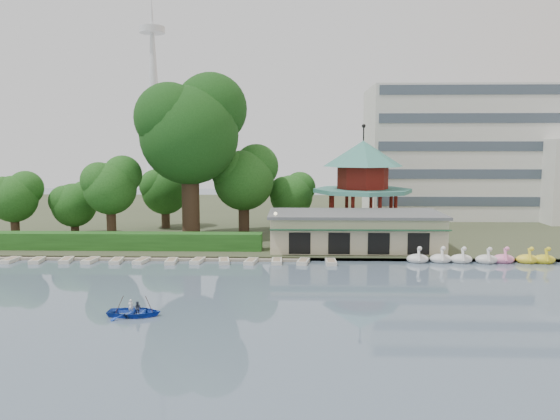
{
  "coord_description": "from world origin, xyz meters",
  "views": [
    {
      "loc": [
        3.56,
        -36.63,
        11.4
      ],
      "look_at": [
        2.0,
        18.0,
        5.0
      ],
      "focal_mm": 35.0,
      "sensor_mm": 36.0,
      "label": 1
    }
  ],
  "objects_px": {
    "dock": "(142,258)",
    "pavilion": "(363,178)",
    "big_tree": "(191,127)",
    "boathouse": "(355,230)",
    "rowboat_with_passengers": "(134,308)"
  },
  "relations": [
    {
      "from": "boathouse",
      "to": "big_tree",
      "type": "xyz_separation_m",
      "value": [
        -18.84,
        6.21,
        11.33
      ]
    },
    {
      "from": "boathouse",
      "to": "pavilion",
      "type": "relative_size",
      "value": 1.38
    },
    {
      "from": "big_tree",
      "to": "rowboat_with_passengers",
      "type": "distance_m",
      "value": 32.2
    },
    {
      "from": "rowboat_with_passengers",
      "to": "big_tree",
      "type": "bearing_deg",
      "value": 93.0
    },
    {
      "from": "pavilion",
      "to": "rowboat_with_passengers",
      "type": "bearing_deg",
      "value": -120.21
    },
    {
      "from": "rowboat_with_passengers",
      "to": "pavilion",
      "type": "bearing_deg",
      "value": 59.79
    },
    {
      "from": "rowboat_with_passengers",
      "to": "boathouse",
      "type": "bearing_deg",
      "value": 53.19
    },
    {
      "from": "dock",
      "to": "boathouse",
      "type": "distance_m",
      "value": 22.62
    },
    {
      "from": "dock",
      "to": "pavilion",
      "type": "relative_size",
      "value": 2.52
    },
    {
      "from": "dock",
      "to": "big_tree",
      "type": "xyz_separation_m",
      "value": [
        3.16,
        10.99,
        13.58
      ]
    },
    {
      "from": "boathouse",
      "to": "dock",
      "type": "bearing_deg",
      "value": -167.76
    },
    {
      "from": "boathouse",
      "to": "rowboat_with_passengers",
      "type": "height_order",
      "value": "boathouse"
    },
    {
      "from": "dock",
      "to": "pavilion",
      "type": "xyz_separation_m",
      "value": [
        24.0,
        14.8,
        7.36
      ]
    },
    {
      "from": "pavilion",
      "to": "big_tree",
      "type": "height_order",
      "value": "big_tree"
    },
    {
      "from": "pavilion",
      "to": "big_tree",
      "type": "bearing_deg",
      "value": -169.64
    }
  ]
}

